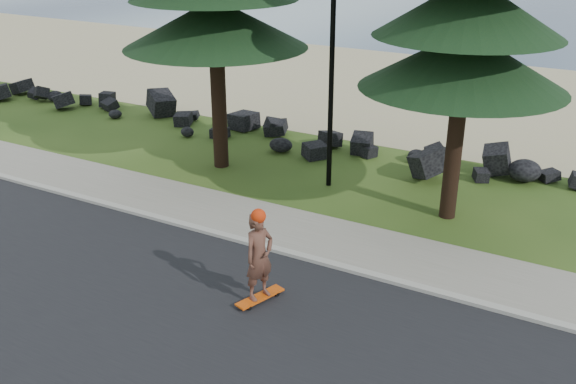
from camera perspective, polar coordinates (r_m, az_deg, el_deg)
name	(u,v)px	position (r m, az deg, el deg)	size (l,w,h in m)	color
ground	(272,230)	(15.53, -1.48, -3.37)	(160.00, 160.00, 0.00)	#2C4816
road	(150,325)	(12.40, -12.21, -11.49)	(160.00, 7.00, 0.02)	black
kerb	(252,243)	(14.83, -3.23, -4.57)	(160.00, 0.20, 0.10)	#A8A497
sidewalk	(276,225)	(15.67, -1.11, -2.95)	(160.00, 2.00, 0.08)	gray
beach_sand	(443,94)	(28.25, 13.65, 8.43)	(160.00, 15.00, 0.01)	tan
ocean	(562,1)	(63.72, 23.19, 15.33)	(160.00, 58.00, 0.01)	#354B66
seawall_boulders	(362,159)	(20.16, 6.56, 2.95)	(60.00, 2.40, 1.10)	black
lamp_post	(333,36)	(16.94, 3.98, 13.64)	(0.25, 0.14, 8.14)	black
skateboarder	(259,257)	(12.30, -2.57, -5.79)	(0.61, 1.10, 1.99)	#D34C0C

